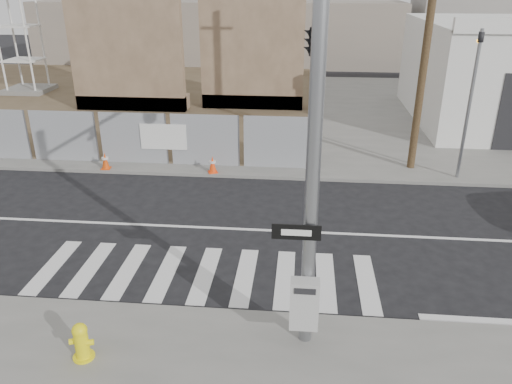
# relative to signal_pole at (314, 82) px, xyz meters

# --- Properties ---
(ground) EXTENTS (100.00, 100.00, 0.00)m
(ground) POSITION_rel_signal_pole_xyz_m (-2.49, 2.05, -4.78)
(ground) COLOR black
(ground) RESTS_ON ground
(sidewalk_far) EXTENTS (50.00, 20.00, 0.12)m
(sidewalk_far) POSITION_rel_signal_pole_xyz_m (-2.49, 16.05, -4.72)
(sidewalk_far) COLOR slate
(sidewalk_far) RESTS_ON ground
(signal_pole) EXTENTS (0.96, 5.87, 7.00)m
(signal_pole) POSITION_rel_signal_pole_xyz_m (0.00, 0.00, 0.00)
(signal_pole) COLOR gray
(signal_pole) RESTS_ON sidewalk_near
(far_signal_pole) EXTENTS (0.16, 0.20, 5.60)m
(far_signal_pole) POSITION_rel_signal_pole_xyz_m (5.51, 6.65, -1.30)
(far_signal_pole) COLOR gray
(far_signal_pole) RESTS_ON sidewalk_far
(concrete_wall_left) EXTENTS (6.00, 1.30, 8.00)m
(concrete_wall_left) POSITION_rel_signal_pole_xyz_m (-9.49, 15.13, -1.40)
(concrete_wall_left) COLOR brown
(concrete_wall_left) RESTS_ON sidewalk_far
(concrete_wall_right) EXTENTS (5.50, 1.30, 8.00)m
(concrete_wall_right) POSITION_rel_signal_pole_xyz_m (-2.99, 16.13, -1.40)
(concrete_wall_right) COLOR brown
(concrete_wall_right) RESTS_ON sidewalk_far
(utility_pole_right) EXTENTS (1.60, 0.28, 10.00)m
(utility_pole_right) POSITION_rel_signal_pole_xyz_m (4.01, 7.55, 0.42)
(utility_pole_right) COLOR brown
(utility_pole_right) RESTS_ON sidewalk_far
(fire_hydrant) EXTENTS (0.53, 0.53, 0.79)m
(fire_hydrant) POSITION_rel_signal_pole_xyz_m (-4.24, -3.73, -4.27)
(fire_hydrant) COLOR yellow
(fire_hydrant) RESTS_ON sidewalk_near
(traffic_cone_c) EXTENTS (0.36, 0.36, 0.65)m
(traffic_cone_c) POSITION_rel_signal_pole_xyz_m (-7.61, 6.27, -4.34)
(traffic_cone_c) COLOR #DD440B
(traffic_cone_c) RESTS_ON sidewalk_far
(traffic_cone_d) EXTENTS (0.43, 0.43, 0.64)m
(traffic_cone_d) POSITION_rel_signal_pole_xyz_m (-3.49, 6.27, -4.35)
(traffic_cone_d) COLOR #FF400D
(traffic_cone_d) RESTS_ON sidewalk_far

